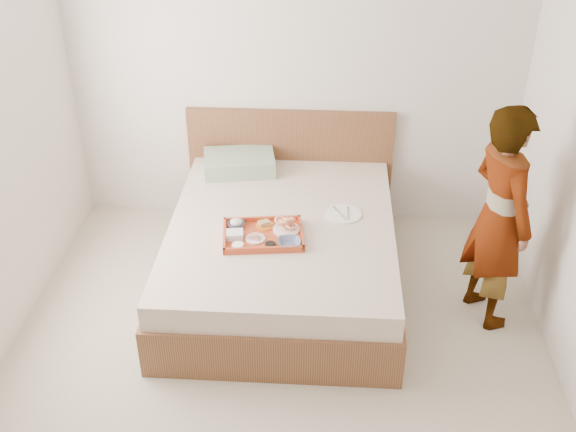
% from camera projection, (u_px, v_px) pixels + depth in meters
% --- Properties ---
extents(ground, '(3.50, 4.00, 0.01)m').
position_uv_depth(ground, '(275.00, 384.00, 4.23)').
color(ground, beige).
rests_on(ground, ground).
extents(wall_back, '(3.50, 0.01, 2.60)m').
position_uv_depth(wall_back, '(294.00, 66.00, 5.23)').
color(wall_back, silver).
rests_on(wall_back, ground).
extents(bed, '(1.65, 2.00, 0.53)m').
position_uv_depth(bed, '(282.00, 254.00, 4.93)').
color(bed, brown).
rests_on(bed, ground).
extents(headboard, '(1.65, 0.06, 0.95)m').
position_uv_depth(headboard, '(290.00, 165.00, 5.64)').
color(headboard, brown).
rests_on(headboard, ground).
extents(pillow, '(0.60, 0.46, 0.13)m').
position_uv_depth(pillow, '(239.00, 163.00, 5.41)').
color(pillow, '#90AD8D').
rests_on(pillow, bed).
extents(tray, '(0.58, 0.45, 0.05)m').
position_uv_depth(tray, '(263.00, 235.00, 4.62)').
color(tray, red).
rests_on(tray, bed).
extents(prawn_plate, '(0.21, 0.21, 0.01)m').
position_uv_depth(prawn_plate, '(286.00, 230.00, 4.68)').
color(prawn_plate, white).
rests_on(prawn_plate, tray).
extents(navy_bowl_big, '(0.17, 0.17, 0.04)m').
position_uv_depth(navy_bowl_big, '(289.00, 243.00, 4.53)').
color(navy_bowl_big, '#1A2848').
rests_on(navy_bowl_big, tray).
extents(sauce_dish, '(0.09, 0.09, 0.03)m').
position_uv_depth(sauce_dish, '(270.00, 246.00, 4.50)').
color(sauce_dish, black).
rests_on(sauce_dish, tray).
extents(meat_plate, '(0.15, 0.15, 0.01)m').
position_uv_depth(meat_plate, '(255.00, 239.00, 4.59)').
color(meat_plate, white).
rests_on(meat_plate, tray).
extents(bread_plate, '(0.14, 0.14, 0.01)m').
position_uv_depth(bread_plate, '(265.00, 225.00, 4.73)').
color(bread_plate, orange).
rests_on(bread_plate, tray).
extents(salad_bowl, '(0.13, 0.13, 0.04)m').
position_uv_depth(salad_bowl, '(236.00, 225.00, 4.71)').
color(salad_bowl, '#1A2848').
rests_on(salad_bowl, tray).
extents(plastic_tub, '(0.12, 0.10, 0.05)m').
position_uv_depth(plastic_tub, '(235.00, 235.00, 4.59)').
color(plastic_tub, silver).
rests_on(plastic_tub, tray).
extents(cheese_round, '(0.09, 0.09, 0.03)m').
position_uv_depth(cheese_round, '(238.00, 246.00, 4.50)').
color(cheese_round, white).
rests_on(cheese_round, tray).
extents(dinner_plate, '(0.30, 0.30, 0.01)m').
position_uv_depth(dinner_plate, '(344.00, 214.00, 4.88)').
color(dinner_plate, white).
rests_on(dinner_plate, bed).
extents(person, '(0.56, 0.66, 1.54)m').
position_uv_depth(person, '(499.00, 218.00, 4.39)').
color(person, beige).
rests_on(person, ground).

